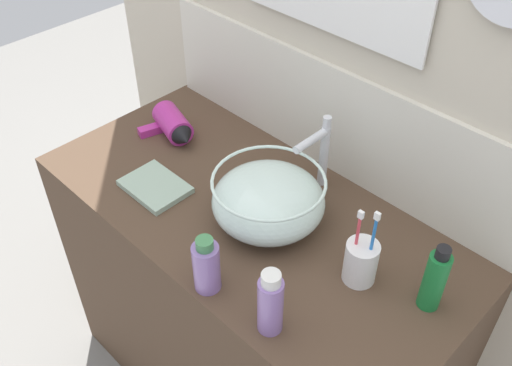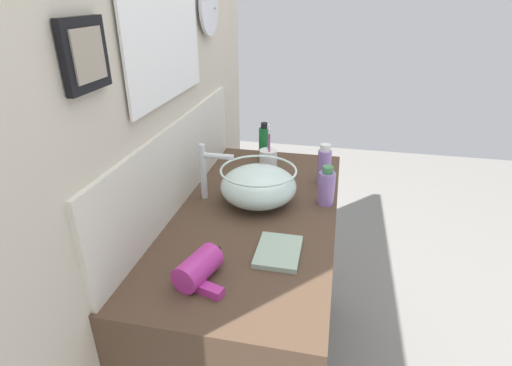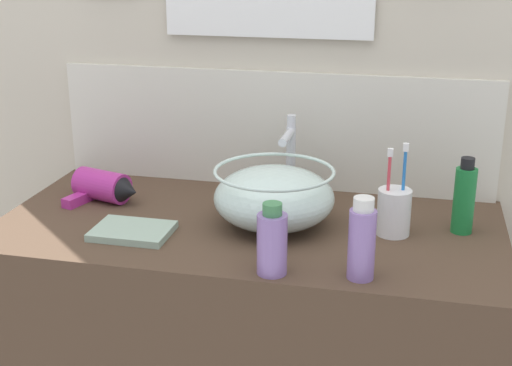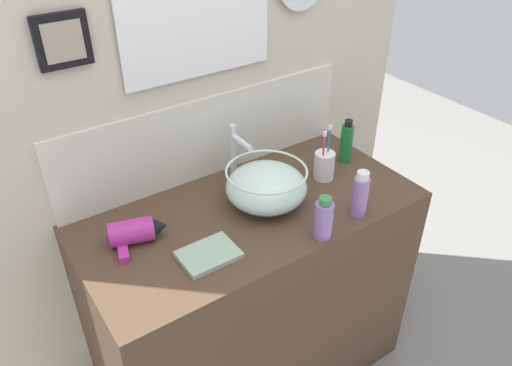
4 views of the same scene
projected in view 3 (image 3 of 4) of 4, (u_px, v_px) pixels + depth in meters
The scene contains 9 objects.
back_panel at pixel (276, 40), 1.80m from camera, with size 1.79×0.10×2.46m.
glass_bowl_sink at pixel (274, 197), 1.61m from camera, with size 0.27×0.27×0.14m.
faucet at pixel (290, 151), 1.76m from camera, with size 0.02×0.13×0.21m.
hair_drier at pixel (105, 187), 1.77m from camera, with size 0.19×0.14×0.08m.
toothbrush_cup at pixel (394, 211), 1.57m from camera, with size 0.07×0.07×0.21m.
lotion_bottle at pixel (272, 242), 1.38m from camera, with size 0.06×0.06×0.15m.
soap_dispenser at pixel (464, 198), 1.57m from camera, with size 0.05×0.05×0.17m.
spray_bottle at pixel (362, 241), 1.36m from camera, with size 0.05×0.05×0.17m.
hand_towel at pixel (132, 231), 1.58m from camera, with size 0.17×0.13×0.02m, color #99B29E.
Camera 3 is at (0.36, -1.48, 1.48)m, focal length 50.00 mm.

